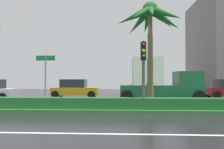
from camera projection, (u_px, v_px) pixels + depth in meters
name	position (u px, v px, depth m)	size (l,w,h in m)	color
ground_plane	(63.00, 106.00, 13.94)	(90.00, 42.00, 0.10)	black
near_lane_divider_stripe	(3.00, 132.00, 6.95)	(81.00, 0.14, 0.01)	white
median_strip	(58.00, 106.00, 12.94)	(85.50, 4.00, 0.15)	#2D6B33
median_hedge	(50.00, 103.00, 11.55)	(76.50, 0.70, 0.60)	#1E6028
palm_tree_centre_left	(150.00, 21.00, 12.48)	(4.05, 4.11, 6.24)	brown
traffic_signal_median_right	(143.00, 62.00, 11.18)	(0.28, 0.43, 3.67)	#4C4C47
street_name_sign	(45.00, 74.00, 11.95)	(1.10, 0.08, 3.00)	slate
car_in_traffic_second	(75.00, 89.00, 19.77)	(4.30, 2.02, 1.72)	#B28C1E
box_truck_lead	(159.00, 82.00, 16.92)	(6.40, 2.64, 3.46)	#195133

